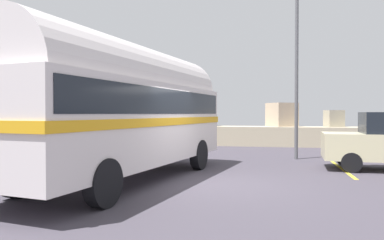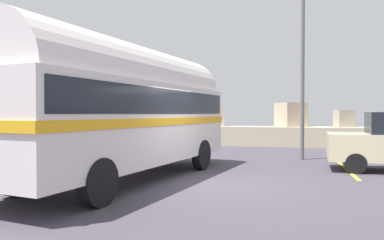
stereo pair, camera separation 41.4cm
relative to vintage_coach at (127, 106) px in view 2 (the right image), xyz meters
The scene contains 4 objects.
ground 3.09m from the vintage_coach, ahead, with size 32.00×26.00×0.02m.
breakwater 12.18m from the vintage_coach, 79.71° to the left, with size 31.36×2.51×2.44m.
vintage_coach is the anchor object (origin of this frame).
lamp_post 7.76m from the vintage_coach, 49.60° to the left, with size 0.86×0.65×6.61m.
Camera 2 is at (1.81, -9.33, 1.84)m, focal length 34.36 mm.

